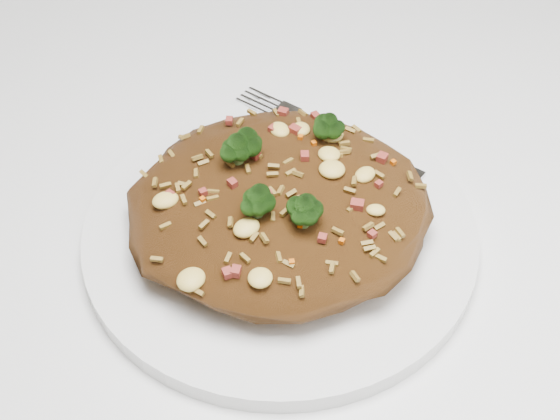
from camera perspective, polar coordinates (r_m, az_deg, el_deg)
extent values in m
cube|color=white|center=(0.58, -9.27, -1.35)|extent=(1.20, 0.80, 0.04)
cylinder|color=olive|center=(1.19, 19.47, 1.32)|extent=(0.06, 0.06, 0.71)
cylinder|color=white|center=(0.53, 0.00, -1.63)|extent=(0.27, 0.27, 0.01)
ellipsoid|color=brown|center=(0.51, 0.00, 0.38)|extent=(0.20, 0.18, 0.04)
ellipsoid|color=black|center=(0.53, 3.62, 6.20)|extent=(0.02, 0.02, 0.02)
ellipsoid|color=black|center=(0.47, -1.67, 0.66)|extent=(0.02, 0.02, 0.02)
ellipsoid|color=black|center=(0.51, -2.44, 5.03)|extent=(0.02, 0.02, 0.02)
ellipsoid|color=black|center=(0.47, 1.77, -0.02)|extent=(0.02, 0.02, 0.02)
ellipsoid|color=black|center=(0.51, -3.12, 4.55)|extent=(0.02, 0.02, 0.02)
cube|color=silver|center=(0.57, 7.45, 3.82)|extent=(0.08, 0.07, 0.00)
cube|color=silver|center=(0.61, -0.41, 7.47)|extent=(0.04, 0.04, 0.00)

